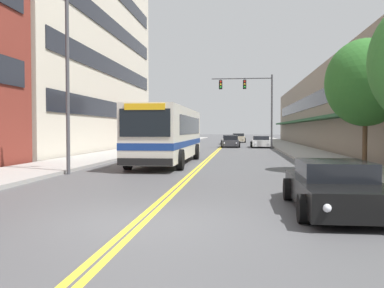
{
  "coord_description": "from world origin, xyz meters",
  "views": [
    {
      "loc": [
        2.08,
        -8.79,
        1.94
      ],
      "look_at": [
        -0.52,
        14.07,
        1.15
      ],
      "focal_mm": 40.0,
      "sensor_mm": 36.0,
      "label": 1
    }
  ],
  "objects_px": {
    "car_red_parked_left_mid": "(167,144)",
    "car_white_parked_right_mid": "(261,142)",
    "car_silver_moving_second": "(229,140)",
    "car_champagne_moving_third": "(238,138)",
    "car_dark_grey_moving_lead": "(231,142)",
    "city_bus": "(169,133)",
    "traffic_signal_mast": "(252,96)",
    "street_lamp_left_near": "(74,61)",
    "street_tree_right_mid": "(366,83)",
    "car_black_parked_right_foreground": "(335,187)"
  },
  "relations": [
    {
      "from": "car_silver_moving_second",
      "to": "street_tree_right_mid",
      "type": "distance_m",
      "value": 37.82
    },
    {
      "from": "car_silver_moving_second",
      "to": "traffic_signal_mast",
      "type": "relative_size",
      "value": 0.64
    },
    {
      "from": "car_dark_grey_moving_lead",
      "to": "car_silver_moving_second",
      "type": "relative_size",
      "value": 0.94
    },
    {
      "from": "city_bus",
      "to": "street_lamp_left_near",
      "type": "height_order",
      "value": "street_lamp_left_near"
    },
    {
      "from": "car_red_parked_left_mid",
      "to": "street_tree_right_mid",
      "type": "distance_m",
      "value": 21.78
    },
    {
      "from": "street_lamp_left_near",
      "to": "city_bus",
      "type": "bearing_deg",
      "value": 65.38
    },
    {
      "from": "car_white_parked_right_mid",
      "to": "car_silver_moving_second",
      "type": "bearing_deg",
      "value": 109.65
    },
    {
      "from": "car_black_parked_right_foreground",
      "to": "car_dark_grey_moving_lead",
      "type": "height_order",
      "value": "car_dark_grey_moving_lead"
    },
    {
      "from": "car_dark_grey_moving_lead",
      "to": "street_tree_right_mid",
      "type": "relative_size",
      "value": 0.77
    },
    {
      "from": "car_black_parked_right_foreground",
      "to": "car_champagne_moving_third",
      "type": "distance_m",
      "value": 53.91
    },
    {
      "from": "car_champagne_moving_third",
      "to": "street_lamp_left_near",
      "type": "distance_m",
      "value": 47.29
    },
    {
      "from": "car_champagne_moving_third",
      "to": "car_silver_moving_second",
      "type": "bearing_deg",
      "value": -98.77
    },
    {
      "from": "car_white_parked_right_mid",
      "to": "car_red_parked_left_mid",
      "type": "bearing_deg",
      "value": -134.18
    },
    {
      "from": "car_red_parked_left_mid",
      "to": "street_tree_right_mid",
      "type": "relative_size",
      "value": 0.84
    },
    {
      "from": "traffic_signal_mast",
      "to": "car_black_parked_right_foreground",
      "type": "bearing_deg",
      "value": -88.15
    },
    {
      "from": "car_black_parked_right_foreground",
      "to": "street_lamp_left_near",
      "type": "relative_size",
      "value": 0.58
    },
    {
      "from": "car_dark_grey_moving_lead",
      "to": "street_tree_right_mid",
      "type": "bearing_deg",
      "value": -76.45
    },
    {
      "from": "car_dark_grey_moving_lead",
      "to": "street_lamp_left_near",
      "type": "distance_m",
      "value": 30.09
    },
    {
      "from": "car_champagne_moving_third",
      "to": "street_tree_right_mid",
      "type": "bearing_deg",
      "value": -82.6
    },
    {
      "from": "car_red_parked_left_mid",
      "to": "car_white_parked_right_mid",
      "type": "height_order",
      "value": "car_red_parked_left_mid"
    },
    {
      "from": "car_black_parked_right_foreground",
      "to": "street_tree_right_mid",
      "type": "xyz_separation_m",
      "value": [
        3.25,
        9.26,
        3.45
      ]
    },
    {
      "from": "car_red_parked_left_mid",
      "to": "car_white_parked_right_mid",
      "type": "xyz_separation_m",
      "value": [
        8.68,
        8.93,
        -0.06
      ]
    },
    {
      "from": "car_red_parked_left_mid",
      "to": "car_silver_moving_second",
      "type": "xyz_separation_m",
      "value": [
        5.03,
        19.15,
        -0.07
      ]
    },
    {
      "from": "car_silver_moving_second",
      "to": "traffic_signal_mast",
      "type": "xyz_separation_m",
      "value": [
        2.63,
        -13.13,
        4.7
      ]
    },
    {
      "from": "car_champagne_moving_third",
      "to": "traffic_signal_mast",
      "type": "height_order",
      "value": "traffic_signal_mast"
    },
    {
      "from": "city_bus",
      "to": "street_lamp_left_near",
      "type": "relative_size",
      "value": 1.47
    },
    {
      "from": "city_bus",
      "to": "car_dark_grey_moving_lead",
      "type": "xyz_separation_m",
      "value": [
        3.05,
        22.66,
        -1.17
      ]
    },
    {
      "from": "car_white_parked_right_mid",
      "to": "car_silver_moving_second",
      "type": "relative_size",
      "value": 1.01
    },
    {
      "from": "city_bus",
      "to": "car_champagne_moving_third",
      "type": "bearing_deg",
      "value": 84.59
    },
    {
      "from": "car_red_parked_left_mid",
      "to": "car_white_parked_right_mid",
      "type": "bearing_deg",
      "value": 45.82
    },
    {
      "from": "car_dark_grey_moving_lead",
      "to": "street_tree_right_mid",
      "type": "xyz_separation_m",
      "value": [
        6.54,
        -27.15,
        3.42
      ]
    },
    {
      "from": "car_dark_grey_moving_lead",
      "to": "car_champagne_moving_third",
      "type": "bearing_deg",
      "value": 87.53
    },
    {
      "from": "car_champagne_moving_third",
      "to": "traffic_signal_mast",
      "type": "distance_m",
      "value": 21.27
    },
    {
      "from": "car_red_parked_left_mid",
      "to": "car_dark_grey_moving_lead",
      "type": "distance_m",
      "value": 10.76
    },
    {
      "from": "car_dark_grey_moving_lead",
      "to": "car_black_parked_right_foreground",
      "type": "bearing_deg",
      "value": -84.84
    },
    {
      "from": "car_silver_moving_second",
      "to": "car_champagne_moving_third",
      "type": "relative_size",
      "value": 1.02
    },
    {
      "from": "street_lamp_left_near",
      "to": "street_tree_right_mid",
      "type": "distance_m",
      "value": 12.76
    },
    {
      "from": "car_dark_grey_moving_lead",
      "to": "street_lamp_left_near",
      "type": "height_order",
      "value": "street_lamp_left_near"
    },
    {
      "from": "car_red_parked_left_mid",
      "to": "car_silver_moving_second",
      "type": "height_order",
      "value": "car_red_parked_left_mid"
    },
    {
      "from": "city_bus",
      "to": "traffic_signal_mast",
      "type": "bearing_deg",
      "value": 74.81
    },
    {
      "from": "city_bus",
      "to": "car_dark_grey_moving_lead",
      "type": "relative_size",
      "value": 2.7
    },
    {
      "from": "city_bus",
      "to": "car_red_parked_left_mid",
      "type": "xyz_separation_m",
      "value": [
        -2.4,
        13.39,
        -1.12
      ]
    },
    {
      "from": "car_white_parked_right_mid",
      "to": "street_lamp_left_near",
      "type": "bearing_deg",
      "value": -107.82
    },
    {
      "from": "car_red_parked_left_mid",
      "to": "car_dark_grey_moving_lead",
      "type": "height_order",
      "value": "car_red_parked_left_mid"
    },
    {
      "from": "car_white_parked_right_mid",
      "to": "car_dark_grey_moving_lead",
      "type": "bearing_deg",
      "value": 173.85
    },
    {
      "from": "street_tree_right_mid",
      "to": "car_red_parked_left_mid",
      "type": "bearing_deg",
      "value": 123.85
    },
    {
      "from": "street_lamp_left_near",
      "to": "street_tree_right_mid",
      "type": "bearing_deg",
      "value": 9.13
    },
    {
      "from": "car_white_parked_right_mid",
      "to": "car_dark_grey_moving_lead",
      "type": "height_order",
      "value": "car_dark_grey_moving_lead"
    },
    {
      "from": "traffic_signal_mast",
      "to": "street_lamp_left_near",
      "type": "distance_m",
      "value": 27.19
    },
    {
      "from": "car_red_parked_left_mid",
      "to": "car_black_parked_right_foreground",
      "type": "xyz_separation_m",
      "value": [
        8.73,
        -27.13,
        -0.08
      ]
    }
  ]
}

